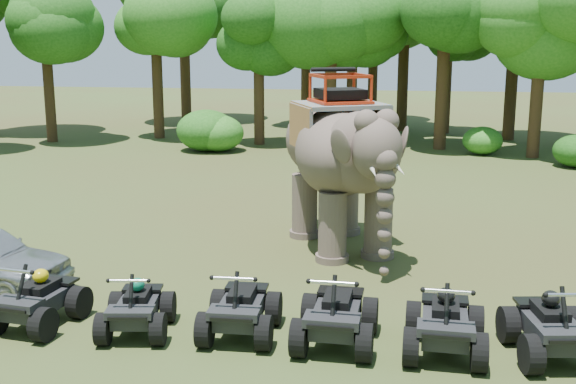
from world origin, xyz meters
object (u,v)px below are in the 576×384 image
(atv_1, at_px, (136,301))
(atv_2, at_px, (240,301))
(atv_5, at_px, (553,318))
(atv_3, at_px, (336,307))
(elephant, at_px, (340,160))
(atv_0, at_px, (37,292))
(atv_4, at_px, (445,315))

(atv_1, relative_size, atv_2, 0.93)
(atv_2, xyz_separation_m, atv_5, (5.29, -0.10, 0.03))
(atv_2, xyz_separation_m, atv_3, (1.71, -0.12, 0.04))
(elephant, relative_size, atv_0, 3.03)
(atv_5, bearing_deg, atv_0, 171.00)
(atv_2, relative_size, atv_4, 0.96)
(elephant, distance_m, atv_3, 6.08)
(elephant, distance_m, atv_5, 7.25)
(atv_1, bearing_deg, atv_4, -8.89)
(atv_3, distance_m, atv_4, 1.84)
(atv_1, bearing_deg, atv_5, -7.94)
(atv_2, height_order, atv_4, atv_4)
(atv_0, xyz_separation_m, atv_4, (7.32, -0.05, 0.03))
(atv_1, bearing_deg, atv_0, 170.92)
(atv_0, bearing_deg, atv_4, 7.76)
(atv_5, bearing_deg, elephant, 115.08)
(atv_2, bearing_deg, atv_3, -5.41)
(atv_1, height_order, atv_4, atv_4)
(atv_3, bearing_deg, elephant, 96.09)
(atv_3, bearing_deg, atv_5, 2.36)
(atv_2, bearing_deg, atv_0, -178.97)
(atv_2, bearing_deg, atv_5, -2.34)
(atv_4, bearing_deg, elephant, 113.50)
(elephant, distance_m, atv_2, 6.09)
(elephant, bearing_deg, atv_3, -110.45)
(atv_0, relative_size, atv_4, 0.95)
(atv_4, distance_m, atv_5, 1.75)
(elephant, bearing_deg, atv_4, -93.80)
(atv_3, relative_size, atv_5, 1.01)
(atv_2, bearing_deg, atv_1, -176.05)
(atv_0, bearing_deg, atv_3, 8.48)
(atv_4, bearing_deg, atv_2, 179.39)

